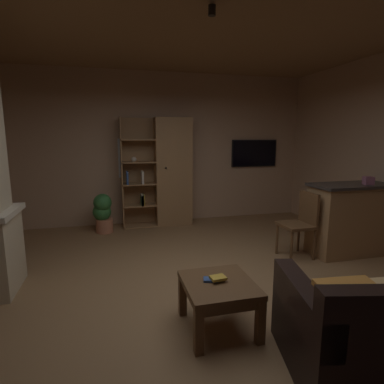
% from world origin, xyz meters
% --- Properties ---
extents(floor, '(5.97, 6.09, 0.02)m').
position_xyz_m(floor, '(0.00, 0.00, -0.01)').
color(floor, olive).
rests_on(floor, ground).
extents(wall_back, '(6.09, 0.06, 2.89)m').
position_xyz_m(wall_back, '(0.00, 3.08, 1.45)').
color(wall_back, tan).
rests_on(wall_back, ground).
extents(ceiling, '(5.97, 6.09, 0.02)m').
position_xyz_m(ceiling, '(0.00, 0.00, 2.90)').
color(ceiling, '#8E6B47').
extents(window_pane_back, '(0.60, 0.01, 0.74)m').
position_xyz_m(window_pane_back, '(-0.47, 3.04, 1.28)').
color(window_pane_back, white).
extents(bookshelf_cabinet, '(1.31, 0.41, 2.03)m').
position_xyz_m(bookshelf_cabinet, '(0.15, 2.80, 1.00)').
color(bookshelf_cabinet, '#997047').
rests_on(bookshelf_cabinet, ground).
extents(kitchen_bar_counter, '(1.42, 0.57, 1.02)m').
position_xyz_m(kitchen_bar_counter, '(2.53, 0.61, 0.52)').
color(kitchen_bar_counter, '#997047').
rests_on(kitchen_bar_counter, ground).
extents(tissue_box, '(0.15, 0.15, 0.11)m').
position_xyz_m(tissue_box, '(2.58, 0.52, 1.08)').
color(tissue_box, '#995972').
rests_on(tissue_box, kitchen_bar_counter).
extents(coffee_table, '(0.60, 0.65, 0.44)m').
position_xyz_m(coffee_table, '(-0.03, -0.66, 0.35)').
color(coffee_table, brown).
rests_on(coffee_table, ground).
extents(table_book_0, '(0.14, 0.12, 0.02)m').
position_xyz_m(table_book_0, '(-0.09, -0.62, 0.45)').
color(table_book_0, '#2D4C8C').
rests_on(table_book_0, coffee_table).
extents(table_book_1, '(0.14, 0.12, 0.02)m').
position_xyz_m(table_book_1, '(-0.03, -0.65, 0.47)').
color(table_book_1, gold).
rests_on(table_book_1, coffee_table).
extents(dining_chair, '(0.44, 0.44, 0.92)m').
position_xyz_m(dining_chair, '(1.65, 0.67, 0.53)').
color(dining_chair, brown).
rests_on(dining_chair, ground).
extents(potted_floor_plant, '(0.34, 0.36, 0.70)m').
position_xyz_m(potted_floor_plant, '(-1.08, 2.53, 0.37)').
color(potted_floor_plant, '#B77051').
rests_on(potted_floor_plant, ground).
extents(wall_mounted_tv, '(0.99, 0.06, 0.56)m').
position_xyz_m(wall_mounted_tv, '(2.01, 3.01, 1.34)').
color(wall_mounted_tv, black).
extents(track_light_spot_1, '(0.07, 0.07, 0.09)m').
position_xyz_m(track_light_spot_1, '(0.06, -0.11, 2.82)').
color(track_light_spot_1, black).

